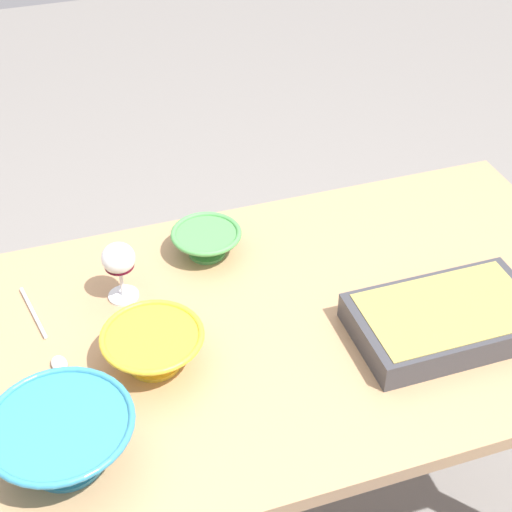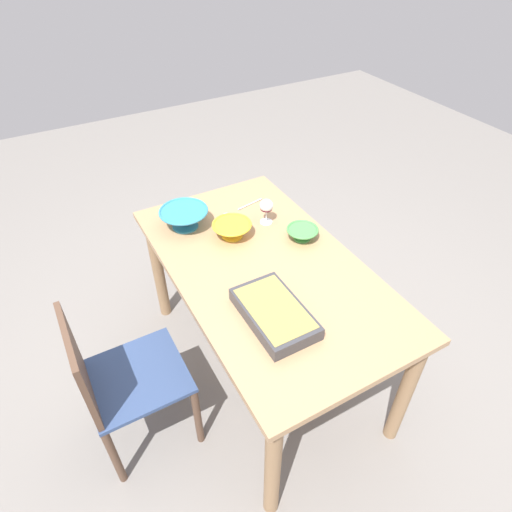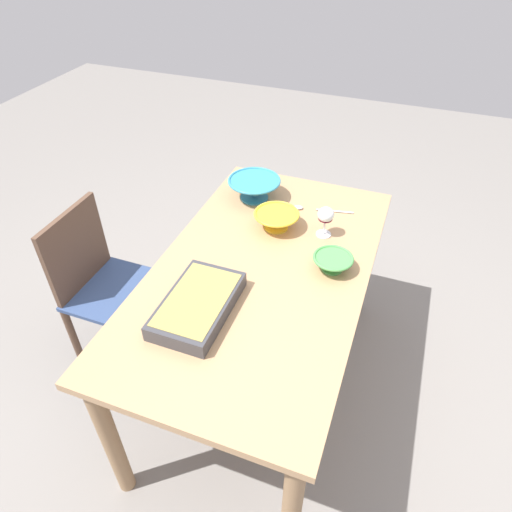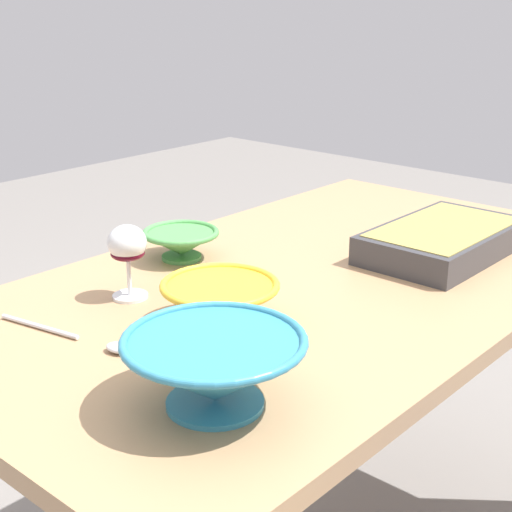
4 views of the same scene
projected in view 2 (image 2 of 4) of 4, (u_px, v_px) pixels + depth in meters
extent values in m
plane|color=gray|center=(264.00, 365.00, 2.52)|extent=(8.00, 8.00, 0.00)
cube|color=tan|center=(266.00, 268.00, 2.05)|extent=(1.47, 0.83, 0.03)
cylinder|color=#93704E|center=(405.00, 392.00, 1.97)|extent=(0.07, 0.07, 0.73)
cylinder|color=#93704E|center=(260.00, 236.00, 2.87)|extent=(0.07, 0.07, 0.73)
cylinder|color=#93704E|center=(273.00, 468.00, 1.71)|extent=(0.07, 0.07, 0.73)
cylinder|color=#93704E|center=(158.00, 270.00, 2.61)|extent=(0.07, 0.07, 0.73)
cube|color=#334772|center=(137.00, 377.00, 1.95)|extent=(0.40, 0.43, 0.02)
cube|color=brown|center=(79.00, 367.00, 1.74)|extent=(0.38, 0.02, 0.40)
cylinder|color=brown|center=(198.00, 416.00, 2.05)|extent=(0.04, 0.04, 0.43)
cylinder|color=brown|center=(170.00, 360.00, 2.29)|extent=(0.04, 0.04, 0.43)
cylinder|color=brown|center=(114.00, 457.00, 1.90)|extent=(0.04, 0.04, 0.43)
cylinder|color=brown|center=(94.00, 392.00, 2.14)|extent=(0.04, 0.04, 0.43)
cylinder|color=white|center=(266.00, 222.00, 2.30)|extent=(0.07, 0.07, 0.01)
cylinder|color=white|center=(266.00, 216.00, 2.28)|extent=(0.01, 0.01, 0.07)
ellipsoid|color=white|center=(266.00, 205.00, 2.23)|extent=(0.07, 0.07, 0.07)
ellipsoid|color=#4C0A19|center=(266.00, 209.00, 2.25)|extent=(0.06, 0.06, 0.03)
cube|color=#38383D|center=(274.00, 313.00, 1.77)|extent=(0.38, 0.22, 0.06)
cube|color=#9E8C47|center=(274.00, 310.00, 1.75)|extent=(0.34, 0.20, 0.02)
cylinder|color=#4C994C|center=(302.00, 238.00, 2.19)|extent=(0.08, 0.08, 0.01)
cone|color=#4C994C|center=(302.00, 233.00, 2.17)|extent=(0.15, 0.15, 0.05)
torus|color=#4C994C|center=(303.00, 229.00, 2.16)|extent=(0.16, 0.16, 0.01)
cylinder|color=yellow|center=(232.00, 236.00, 2.21)|extent=(0.11, 0.11, 0.01)
cone|color=yellow|center=(232.00, 230.00, 2.18)|extent=(0.19, 0.19, 0.07)
torus|color=yellow|center=(232.00, 224.00, 2.16)|extent=(0.20, 0.20, 0.01)
cylinder|color=teal|center=(185.00, 226.00, 2.27)|extent=(0.13, 0.13, 0.01)
cone|color=teal|center=(184.00, 218.00, 2.24)|extent=(0.24, 0.24, 0.09)
torus|color=teal|center=(183.00, 211.00, 2.21)|extent=(0.25, 0.25, 0.01)
cylinder|color=silver|center=(250.00, 204.00, 2.43)|extent=(0.04, 0.17, 0.01)
ellipsoid|color=silver|center=(226.00, 215.00, 2.34)|extent=(0.04, 0.05, 0.01)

